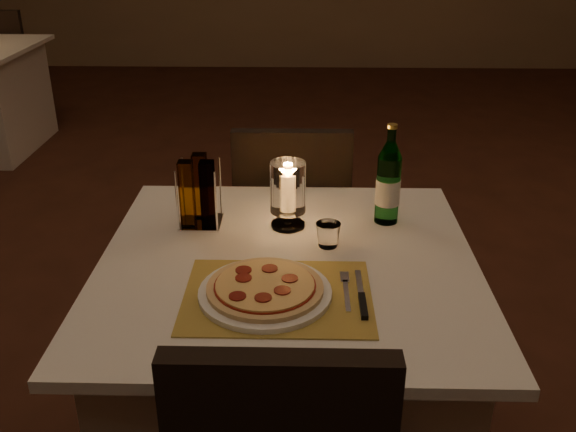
{
  "coord_description": "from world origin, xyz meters",
  "views": [
    {
      "loc": [
        0.07,
        -2.23,
        1.57
      ],
      "look_at": [
        0.04,
        -0.72,
        0.86
      ],
      "focal_mm": 40.0,
      "sensor_mm": 36.0,
      "label": 1
    }
  ],
  "objects_px": {
    "chair_far": "(292,212)",
    "water_bottle": "(388,184)",
    "main_table": "(288,370)",
    "hurricane_candle": "(288,190)",
    "pizza": "(265,287)",
    "tumbler": "(328,235)",
    "plate": "(265,293)"
  },
  "relations": [
    {
      "from": "chair_far",
      "to": "water_bottle",
      "type": "relative_size",
      "value": 3.0
    },
    {
      "from": "main_table",
      "to": "hurricane_candle",
      "type": "bearing_deg",
      "value": 91.32
    },
    {
      "from": "pizza",
      "to": "water_bottle",
      "type": "distance_m",
      "value": 0.55
    },
    {
      "from": "tumbler",
      "to": "hurricane_candle",
      "type": "height_order",
      "value": "hurricane_candle"
    },
    {
      "from": "main_table",
      "to": "chair_far",
      "type": "xyz_separation_m",
      "value": [
        0.0,
        0.71,
        0.18
      ]
    },
    {
      "from": "tumbler",
      "to": "hurricane_candle",
      "type": "bearing_deg",
      "value": 133.34
    },
    {
      "from": "main_table",
      "to": "water_bottle",
      "type": "bearing_deg",
      "value": 40.56
    },
    {
      "from": "chair_far",
      "to": "hurricane_candle",
      "type": "bearing_deg",
      "value": -90.53
    },
    {
      "from": "plate",
      "to": "water_bottle",
      "type": "bearing_deg",
      "value": 51.65
    },
    {
      "from": "main_table",
      "to": "pizza",
      "type": "relative_size",
      "value": 3.57
    },
    {
      "from": "plate",
      "to": "pizza",
      "type": "distance_m",
      "value": 0.02
    },
    {
      "from": "hurricane_candle",
      "to": "pizza",
      "type": "bearing_deg",
      "value": -96.77
    },
    {
      "from": "tumbler",
      "to": "water_bottle",
      "type": "relative_size",
      "value": 0.23
    },
    {
      "from": "chair_far",
      "to": "tumbler",
      "type": "distance_m",
      "value": 0.68
    },
    {
      "from": "main_table",
      "to": "water_bottle",
      "type": "relative_size",
      "value": 3.34
    },
    {
      "from": "plate",
      "to": "hurricane_candle",
      "type": "height_order",
      "value": "hurricane_candle"
    },
    {
      "from": "water_bottle",
      "to": "main_table",
      "type": "bearing_deg",
      "value": -139.44
    },
    {
      "from": "main_table",
      "to": "chair_far",
      "type": "distance_m",
      "value": 0.74
    },
    {
      "from": "chair_far",
      "to": "hurricane_candle",
      "type": "relative_size",
      "value": 4.53
    },
    {
      "from": "pizza",
      "to": "tumbler",
      "type": "height_order",
      "value": "tumbler"
    },
    {
      "from": "main_table",
      "to": "pizza",
      "type": "xyz_separation_m",
      "value": [
        -0.05,
        -0.18,
        0.39
      ]
    },
    {
      "from": "pizza",
      "to": "hurricane_candle",
      "type": "xyz_separation_m",
      "value": [
        0.05,
        0.38,
        0.09
      ]
    },
    {
      "from": "chair_far",
      "to": "plate",
      "type": "distance_m",
      "value": 0.92
    },
    {
      "from": "pizza",
      "to": "main_table",
      "type": "bearing_deg",
      "value": 74.4
    },
    {
      "from": "chair_far",
      "to": "water_bottle",
      "type": "height_order",
      "value": "water_bottle"
    },
    {
      "from": "main_table",
      "to": "tumbler",
      "type": "bearing_deg",
      "value": 37.59
    },
    {
      "from": "plate",
      "to": "pizza",
      "type": "height_order",
      "value": "pizza"
    },
    {
      "from": "plate",
      "to": "hurricane_candle",
      "type": "distance_m",
      "value": 0.4
    },
    {
      "from": "tumbler",
      "to": "main_table",
      "type": "bearing_deg",
      "value": -142.41
    },
    {
      "from": "pizza",
      "to": "hurricane_candle",
      "type": "distance_m",
      "value": 0.4
    },
    {
      "from": "chair_far",
      "to": "tumbler",
      "type": "relative_size",
      "value": 13.16
    },
    {
      "from": "plate",
      "to": "tumbler",
      "type": "distance_m",
      "value": 0.31
    }
  ]
}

